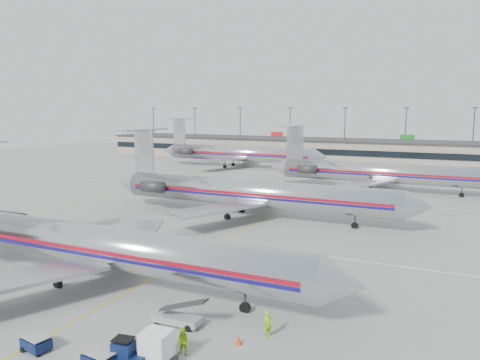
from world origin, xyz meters
The scene contains 16 objects.
ground centered at (0.00, 0.00, 0.00)m, with size 260.00×260.00×0.00m, color gray.
apron_markings centered at (0.00, 10.00, 0.01)m, with size 160.00×0.15×0.02m, color silver.
terminal centered at (0.00, 97.97, 3.16)m, with size 162.00×17.00×6.25m.
light_mast_row centered at (0.00, 112.00, 8.58)m, with size 163.60×0.40×15.28m.
jet_foreground centered at (-3.92, -5.22, 3.33)m, with size 43.90×25.85×11.49m.
jet_second_row centered at (-2.10, 22.55, 3.44)m, with size 45.34×26.70×11.87m.
jet_third_row centered at (10.94, 51.25, 3.44)m, with size 43.27×26.62×11.83m.
jet_back_row centered at (-27.66, 72.48, 3.62)m, with size 45.65×28.08×12.48m.
tug_center centered at (7.04, -14.77, 0.78)m, with size 2.23×1.34×1.71m.
cart_inner centered at (0.93, -15.63, 0.51)m, with size 1.88×1.45×0.97m.
cart_outer centered at (5.83, -15.52, 0.56)m, with size 1.98×1.47×1.05m.
uld_container centered at (8.47, -13.80, 1.02)m, with size 1.96×1.65×2.02m.
belt_loader centered at (6.83, -9.06, 0.58)m, with size 4.07×1.34×2.15m.
ramp_worker_near centered at (13.04, -8.08, 0.89)m, with size 0.65×0.43×1.79m, color #7DCE13.
ramp_worker_far centered at (9.29, -12.25, 0.85)m, with size 0.82×0.64×1.69m, color #8DD714.
cone_right centered at (11.72, -9.71, 0.29)m, with size 0.43×0.43×0.58m, color #F43408.
Camera 1 is at (23.40, -34.45, 14.52)m, focal length 35.00 mm.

